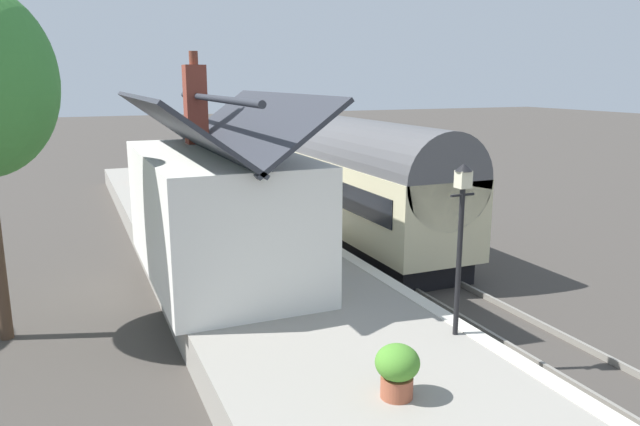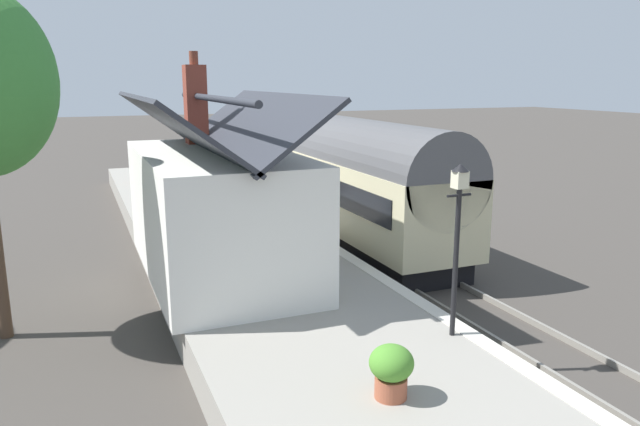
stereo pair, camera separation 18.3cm
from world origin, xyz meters
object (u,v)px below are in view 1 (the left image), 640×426
station_building (218,208)px  bench_near_building (220,191)px  bench_platform_end (193,171)px  bench_mid_platform (199,179)px  train (375,187)px  lamp_post_platform (461,216)px  planter_corner_building (397,368)px  planter_edge_near (141,176)px  planter_edge_far (191,194)px

station_building → bench_near_building: 8.82m
station_building → bench_platform_end: (14.19, -2.18, -1.18)m
station_building → bench_mid_platform: size_ratio=5.45×
train → lamp_post_platform: (-7.86, 2.43, 0.93)m
train → planter_corner_building: size_ratio=9.79×
planter_edge_near → planter_edge_far: bearing=-165.9°
bench_near_building → lamp_post_platform: bearing=-175.5°
lamp_post_platform → bench_platform_end: bearing=3.0°
lamp_post_platform → planter_corner_building: bearing=125.6°
planter_corner_building → lamp_post_platform: (1.59, -2.22, 1.86)m
planter_edge_far → planter_corner_building: planter_corner_building is taller
bench_near_building → planter_edge_far: 1.32m
station_building → bench_near_building: (8.48, -2.10, -1.18)m
bench_platform_end → planter_edge_far: (-4.89, 1.09, -0.20)m
lamp_post_platform → planter_edge_near: bearing=9.7°
bench_mid_platform → planter_edge_near: size_ratio=1.85×
station_building → planter_edge_near: size_ratio=10.09×
planter_edge_far → bench_near_building: bearing=-129.0°
planter_edge_far → planter_edge_near: planter_edge_near is taller
train → planter_edge_near: train is taller
station_building → bench_platform_end: 14.40m
planter_corner_building → bench_mid_platform: bearing=-2.8°
planter_edge_far → planter_edge_near: 5.44m
bench_platform_end → bench_mid_platform: same height
train → bench_near_building: bearing=29.6°
planter_edge_near → lamp_post_platform: bearing=-170.3°
bench_mid_platform → planter_corner_building: bearing=177.2°
bench_platform_end → bench_mid_platform: (-2.45, 0.24, 0.00)m
planter_edge_far → planter_corner_building: bearing=179.7°
bench_near_building → lamp_post_platform: (-14.10, -1.12, 1.86)m
bench_mid_platform → bench_near_building: bearing=-177.1°
train → bench_platform_end: size_ratio=5.93×
train → bench_platform_end: 12.47m
train → planter_edge_near: bearing=25.5°
planter_edge_far → bench_mid_platform: bearing=-19.1°
planter_edge_far → lamp_post_platform: bearing=-171.9°
bench_mid_platform → planter_edge_near: 3.57m
planter_edge_near → lamp_post_platform: 20.59m
train → planter_edge_far: size_ratio=8.43×
bench_near_building → planter_corner_building: size_ratio=1.65×
planter_corner_building → station_building: bearing=7.9°
train → planter_corner_building: bearing=153.8°
station_building → bench_mid_platform: bearing=-9.3°
train → planter_edge_near: (12.34, 5.88, -1.11)m
planter_corner_building → lamp_post_platform: bearing=-54.4°
lamp_post_platform → bench_near_building: bearing=4.5°
planter_corner_building → lamp_post_platform: size_ratio=0.26×
train → planter_corner_building: 10.57m
station_building → bench_platform_end: bearing=-8.7°
bench_near_building → bench_mid_platform: 3.26m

